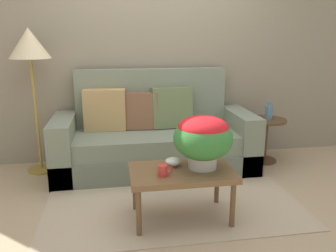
% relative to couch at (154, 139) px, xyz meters
% --- Properties ---
extents(ground_plane, '(14.00, 14.00, 0.00)m').
position_rel_couch_xyz_m(ground_plane, '(0.06, -0.71, -0.35)').
color(ground_plane, tan).
extents(wall_back, '(6.40, 0.12, 2.75)m').
position_rel_couch_xyz_m(wall_back, '(0.06, 0.45, 1.02)').
color(wall_back, gray).
rests_on(wall_back, ground).
extents(area_rug, '(2.32, 1.79, 0.01)m').
position_rel_couch_xyz_m(area_rug, '(0.06, -0.69, -0.35)').
color(area_rug, tan).
rests_on(area_rug, ground).
extents(couch, '(2.25, 0.85, 1.14)m').
position_rel_couch_xyz_m(couch, '(0.00, 0.00, 0.00)').
color(couch, '#626B59').
rests_on(couch, ground).
extents(coffee_table, '(0.86, 0.52, 0.44)m').
position_rel_couch_xyz_m(coffee_table, '(0.09, -1.19, 0.04)').
color(coffee_table, brown).
rests_on(coffee_table, ground).
extents(side_table, '(0.47, 0.47, 0.54)m').
position_rel_couch_xyz_m(side_table, '(1.38, -0.01, 0.02)').
color(side_table, '#4C331E').
rests_on(side_table, ground).
extents(floor_lamp, '(0.43, 0.43, 1.60)m').
position_rel_couch_xyz_m(floor_lamp, '(-1.29, 0.12, 1.01)').
color(floor_lamp, olive).
rests_on(floor_lamp, ground).
extents(potted_plant, '(0.49, 0.49, 0.44)m').
position_rel_couch_xyz_m(potted_plant, '(0.27, -1.16, 0.35)').
color(potted_plant, '#B7B2A8').
rests_on(potted_plant, coffee_table).
extents(coffee_mug, '(0.12, 0.08, 0.09)m').
position_rel_couch_xyz_m(coffee_mug, '(-0.08, -1.28, 0.13)').
color(coffee_mug, red).
rests_on(coffee_mug, coffee_table).
extents(snack_bowl, '(0.14, 0.14, 0.07)m').
position_rel_couch_xyz_m(snack_bowl, '(0.04, -1.08, 0.12)').
color(snack_bowl, silver).
rests_on(snack_bowl, coffee_table).
extents(table_vase, '(0.09, 0.09, 0.22)m').
position_rel_couch_xyz_m(table_vase, '(1.39, -0.02, 0.27)').
color(table_vase, slate).
rests_on(table_vase, side_table).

